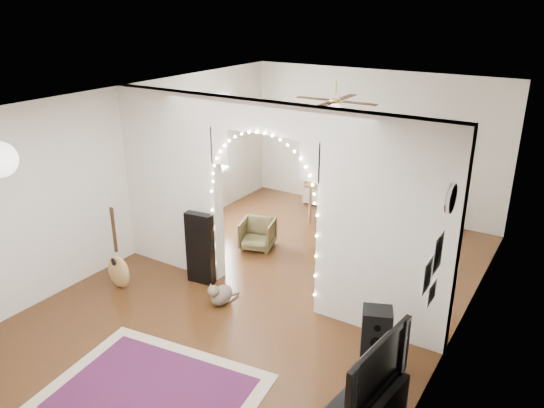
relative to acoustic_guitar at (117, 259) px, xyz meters
The scene contains 23 objects.
floor 2.16m from the acoustic_guitar, 28.17° to the left, with size 7.50×7.50×0.00m, color black.
ceiling 3.09m from the acoustic_guitar, 28.17° to the left, with size 5.00×7.50×0.02m, color white.
wall_back 5.18m from the acoustic_guitar, 68.56° to the left, with size 5.00×0.02×2.70m, color silver.
wall_front 3.44m from the acoustic_guitar, 55.86° to the right, with size 5.00×0.02×2.70m, color silver.
wall_left 1.48m from the acoustic_guitar, 122.44° to the left, with size 0.02×7.50×2.70m, color silver.
wall_right 4.57m from the acoustic_guitar, 12.89° to the left, with size 0.02×7.50×2.70m, color silver.
divider_wall 2.33m from the acoustic_guitar, 28.17° to the left, with size 5.00×0.20×2.70m.
fairy_lights 2.33m from the acoustic_guitar, 24.97° to the left, with size 1.64×0.04×1.60m, color #FFEABF, non-canonical shape.
window 3.05m from the acoustic_guitar, 102.19° to the left, with size 0.04×1.20×1.40m, color white.
wall_clock 4.66m from the acoustic_guitar, ahead, with size 0.31×0.31×0.03m, color white.
picture_frames 4.47m from the acoustic_guitar, ahead, with size 0.02×0.50×0.70m, color white, non-canonical shape.
ceiling_fan 4.03m from the acoustic_guitar, 58.12° to the left, with size 1.10×1.10×0.30m, color gold, non-canonical shape.
area_rug 2.44m from the acoustic_guitar, 35.21° to the right, with size 2.18×1.64×0.02m, color maroon.
guitar_case 1.17m from the acoustic_guitar, 39.95° to the left, with size 0.41×0.14×1.08m, color black.
acoustic_guitar is the anchor object (origin of this frame).
tabby_cat 1.59m from the acoustic_guitar, 14.88° to the left, with size 0.29×0.56×0.37m.
floor_speaker 3.80m from the acoustic_guitar, ahead, with size 0.39×0.37×0.81m.
tv 4.15m from the acoustic_guitar, 10.57° to the right, with size 1.07×0.14×0.62m, color black.
bookcase 4.73m from the acoustic_guitar, 72.50° to the left, with size 1.62×0.41×1.66m, color #C2A98D.
dining_table 4.24m from the acoustic_guitar, 66.49° to the left, with size 1.27×0.91×0.76m.
flower_vase 4.25m from the acoustic_guitar, 66.49° to the left, with size 0.18×0.18×0.19m, color white.
dining_chair_left 2.35m from the acoustic_guitar, 65.71° to the left, with size 0.52×0.54×0.49m, color brown.
dining_chair_right 3.91m from the acoustic_guitar, 59.31° to the left, with size 0.57×0.58×0.53m, color brown.
Camera 1 is at (3.53, -5.51, 3.87)m, focal length 35.00 mm.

